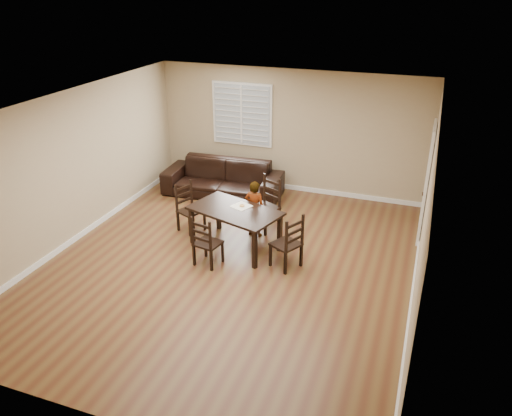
# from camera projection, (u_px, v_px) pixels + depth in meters

# --- Properties ---
(ground) EXTENTS (7.00, 7.00, 0.00)m
(ground) POSITION_uv_depth(u_px,v_px,m) (230.00, 263.00, 8.49)
(ground) COLOR brown
(ground) RESTS_ON ground
(room) EXTENTS (6.04, 7.04, 2.72)m
(room) POSITION_uv_depth(u_px,v_px,m) (234.00, 160.00, 7.86)
(room) COLOR tan
(room) RESTS_ON ground
(dining_table) EXTENTS (1.77, 1.32, 0.74)m
(dining_table) POSITION_uv_depth(u_px,v_px,m) (235.00, 214.00, 8.74)
(dining_table) COLOR black
(dining_table) RESTS_ON ground
(chair_near) EXTENTS (0.60, 0.59, 1.03)m
(chair_near) POSITION_uv_depth(u_px,v_px,m) (269.00, 205.00, 9.54)
(chair_near) COLOR black
(chair_near) RESTS_ON ground
(chair_far) EXTENTS (0.47, 0.45, 0.91)m
(chair_far) POSITION_uv_depth(u_px,v_px,m) (204.00, 245.00, 8.23)
(chair_far) COLOR black
(chair_far) RESTS_ON ground
(chair_left) EXTENTS (0.53, 0.54, 0.94)m
(chair_left) POSITION_uv_depth(u_px,v_px,m) (187.00, 208.00, 9.50)
(chair_left) COLOR black
(chair_left) RESTS_ON ground
(chair_right) EXTENTS (0.56, 0.57, 0.97)m
(chair_right) POSITION_uv_depth(u_px,v_px,m) (291.00, 246.00, 8.16)
(chair_right) COLOR black
(chair_right) RESTS_ON ground
(child) EXTENTS (0.42, 0.29, 1.09)m
(child) POSITION_uv_depth(u_px,v_px,m) (255.00, 209.00, 9.20)
(child) COLOR gray
(child) RESTS_ON ground
(napkin) EXTENTS (0.40, 0.40, 0.00)m
(napkin) POSITION_uv_depth(u_px,v_px,m) (241.00, 206.00, 8.83)
(napkin) COLOR silver
(napkin) RESTS_ON dining_table
(donut) EXTENTS (0.09, 0.09, 0.03)m
(donut) POSITION_uv_depth(u_px,v_px,m) (242.00, 205.00, 8.81)
(donut) COLOR #CF904A
(donut) RESTS_ON napkin
(sofa) EXTENTS (2.64, 1.15, 0.76)m
(sofa) POSITION_uv_depth(u_px,v_px,m) (223.00, 178.00, 11.01)
(sofa) COLOR black
(sofa) RESTS_ON ground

